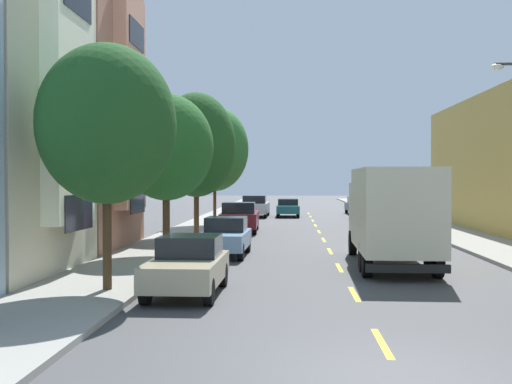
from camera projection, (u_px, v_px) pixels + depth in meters
The scene contains 18 objects.
ground_plane at pixel (317, 228), 39.62m from camera, with size 160.00×160.00×0.00m, color #424244.
sidewalk_left at pixel (198, 229), 38.00m from camera, with size 3.20×120.00×0.14m, color #99968E.
sidewalk_right at pixel (441, 230), 37.25m from camera, with size 3.20×120.00×0.14m, color #99968E.
lane_centerline_dashes at pixel (321, 235), 34.13m from camera, with size 0.14×47.20×0.01m.
street_tree_nearest at pixel (107, 124), 16.50m from camera, with size 3.59×3.59×6.36m.
street_tree_second at pixel (166, 147), 24.45m from camera, with size 3.63×3.63×6.13m.
street_tree_third at pixel (196, 145), 32.38m from camera, with size 3.98×3.98×7.26m.
street_tree_farthest at pixel (215, 149), 40.32m from camera, with size 4.27×4.27×7.44m.
delivery_box_truck at pixel (391, 211), 21.97m from camera, with size 2.58×7.99×3.35m.
parked_hatchback_sky at pixel (225, 237), 25.02m from camera, with size 1.85×4.05×1.50m.
parked_pickup_burgundy at pixel (240, 218), 36.26m from camera, with size 2.10×5.34×1.73m.
parked_wagon_orange at pixel (406, 222), 33.06m from camera, with size 1.89×4.73×1.50m.
parked_wagon_red at pixel (368, 209), 48.26m from camera, with size 1.85×4.71×1.50m.
parked_hatchback_champagne at pixel (188, 265), 16.63m from camera, with size 1.80×4.03×1.50m.
parked_pickup_silver at pixel (256, 207), 51.10m from camera, with size 2.11×5.34×1.73m.
parked_wagon_black at pixel (382, 214), 41.13m from camera, with size 1.91×4.73×1.50m.
parked_wagon_charcoal at pixel (358, 205), 55.22m from camera, with size 1.89×4.73×1.50m.
moving_teal_sedan at pixel (288, 207), 51.55m from camera, with size 1.80×4.50×1.43m.
Camera 1 is at (-1.69, -9.72, 2.98)m, focal length 44.98 mm.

